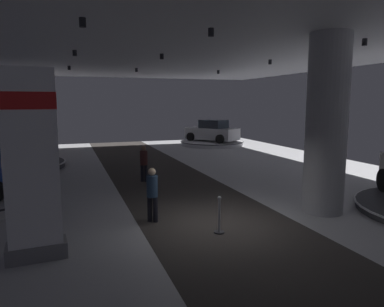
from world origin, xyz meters
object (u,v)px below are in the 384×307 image
object	(u,v)px
visitor_walking_near	(144,161)
display_platform_deep_right	(212,143)
display_car_far_left	(4,149)
brand_sign_pylon	(31,163)
display_platform_far_left	(6,166)
display_platform_deep_left	(22,151)
display_car_deep_left	(20,138)
column_right	(326,125)
display_car_deep_right	(212,132)
visitor_walking_far	(152,191)

from	to	relation	value
visitor_walking_near	display_platform_deep_right	bearing A→B (deg)	55.11
display_car_far_left	visitor_walking_near	world-z (taller)	display_car_far_left
brand_sign_pylon	display_platform_far_left	distance (m)	12.51
display_platform_deep_left	display_car_deep_left	distance (m)	0.91
column_right	display_platform_deep_left	distance (m)	20.17
column_right	display_platform_deep_right	world-z (taller)	column_right
column_right	brand_sign_pylon	size ratio (longest dim) A/B	1.32
display_car_deep_right	column_right	bearing A→B (deg)	-101.33
column_right	display_car_deep_left	distance (m)	20.10
display_platform_far_left	column_right	bearing A→B (deg)	-47.10
column_right	display_platform_far_left	world-z (taller)	column_right
display_platform_deep_left	display_car_deep_right	bearing A→B (deg)	1.55
brand_sign_pylon	visitor_walking_far	xyz separation A→B (m)	(2.99, 1.51, -1.25)
display_car_deep_right	display_platform_far_left	bearing A→B (deg)	-156.93
display_car_deep_left	visitor_walking_far	xyz separation A→B (m)	(5.14, -16.27, -0.19)
display_car_far_left	visitor_walking_far	size ratio (longest dim) A/B	2.85
display_platform_far_left	visitor_walking_far	bearing A→B (deg)	-63.46
display_platform_deep_left	visitor_walking_far	bearing A→B (deg)	-72.53
visitor_walking_far	display_platform_deep_left	bearing A→B (deg)	107.47
display_car_deep_right	visitor_walking_near	xyz separation A→B (m)	(-7.95, -11.35, -0.18)
display_car_deep_left	display_platform_far_left	bearing A→B (deg)	-91.64
column_right	display_platform_deep_left	xyz separation A→B (m)	(-10.43, 17.07, -2.57)
column_right	display_car_far_left	xyz separation A→B (m)	(-10.65, 11.44, -1.68)
display_platform_deep_right	display_car_deep_right	world-z (taller)	display_car_deep_right
column_right	display_car_far_left	size ratio (longest dim) A/B	1.21
display_platform_deep_left	display_platform_deep_right	bearing A→B (deg)	1.66
display_platform_deep_left	display_platform_far_left	size ratio (longest dim) A/B	0.78
column_right	brand_sign_pylon	xyz separation A→B (m)	(-8.31, -0.70, -0.60)
display_car_far_left	visitor_walking_far	bearing A→B (deg)	-63.35
display_car_deep_right	display_platform_far_left	xyz separation A→B (m)	(-14.12, -6.01, -0.92)
brand_sign_pylon	display_car_deep_right	xyz separation A→B (m)	(11.80, 18.15, -1.06)
column_right	display_car_deep_right	size ratio (longest dim) A/B	1.22
column_right	display_platform_far_left	distance (m)	15.82
column_right	display_car_deep_right	distance (m)	17.87
brand_sign_pylon	visitor_walking_far	distance (m)	3.57
display_car_deep_left	visitor_walking_near	distance (m)	12.52
display_platform_deep_left	display_platform_deep_right	size ratio (longest dim) A/B	0.91
column_right	visitor_walking_far	world-z (taller)	column_right
display_car_deep_left	visitor_walking_far	bearing A→B (deg)	-72.46
display_car_far_left	display_platform_deep_left	bearing A→B (deg)	87.76
brand_sign_pylon	display_platform_deep_right	world-z (taller)	brand_sign_pylon
display_car_deep_left	display_car_far_left	world-z (taller)	display_car_deep_left
display_platform_deep_right	display_car_deep_right	xyz separation A→B (m)	(0.02, -0.03, 0.91)
display_platform_deep_right	display_platform_deep_left	bearing A→B (deg)	-178.34
display_car_deep_left	display_platform_deep_right	distance (m)	13.98
visitor_walking_near	column_right	bearing A→B (deg)	-53.81
display_platform_deep_right	brand_sign_pylon	bearing A→B (deg)	-122.97
column_right	brand_sign_pylon	bearing A→B (deg)	-175.19
display_car_deep_left	display_platform_far_left	size ratio (longest dim) A/B	0.77
display_platform_deep_left	visitor_walking_near	world-z (taller)	visitor_walking_near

